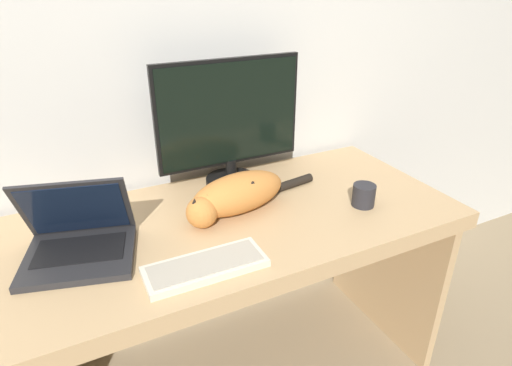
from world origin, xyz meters
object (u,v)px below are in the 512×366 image
(cat, at_px, (236,194))
(coffee_mug, at_px, (364,195))
(monitor, at_px, (230,122))
(external_keyboard, at_px, (206,266))
(laptop, at_px, (79,241))

(cat, relative_size, coffee_mug, 6.86)
(monitor, relative_size, external_keyboard, 1.64)
(monitor, xyz_separation_m, cat, (-0.07, -0.21, -0.17))
(external_keyboard, distance_m, coffee_mug, 0.62)
(cat, bearing_deg, laptop, 174.38)
(coffee_mug, bearing_deg, external_keyboard, -171.10)
(laptop, distance_m, external_keyboard, 0.37)
(external_keyboard, xyz_separation_m, coffee_mug, (0.61, 0.10, 0.03))
(monitor, xyz_separation_m, laptop, (-0.57, -0.24, -0.19))
(laptop, relative_size, external_keyboard, 1.05)
(external_keyboard, bearing_deg, monitor, 59.70)
(monitor, bearing_deg, external_keyboard, -120.85)
(cat, bearing_deg, monitor, 61.94)
(laptop, bearing_deg, cat, 18.51)
(laptop, relative_size, coffee_mug, 4.47)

